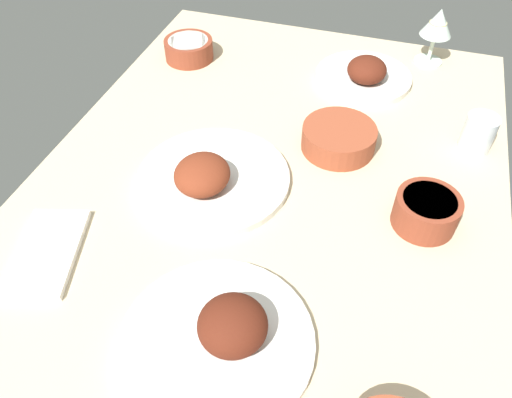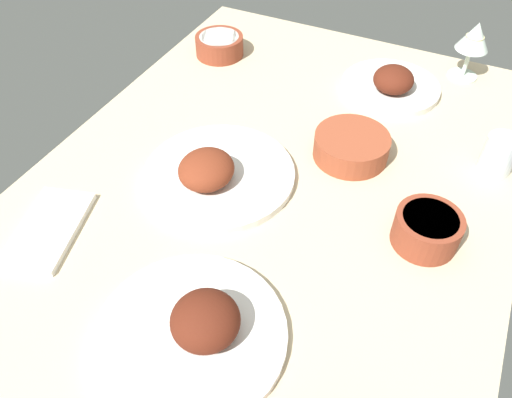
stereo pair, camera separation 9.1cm
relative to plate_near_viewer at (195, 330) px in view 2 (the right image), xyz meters
The scene contains 10 objects.
dining_table 28.39cm from the plate_near_viewer, behind, with size 140.00×90.00×4.00cm, color #C6B28E.
plate_near_viewer is the anchor object (origin of this frame).
plate_center_main 33.71cm from the plate_near_viewer, 155.83° to the right, with size 29.51×29.51×7.37cm.
plate_far_side 75.78cm from the plate_near_viewer, behind, with size 22.98×22.98×7.20cm.
bowl_cream 81.26cm from the plate_near_viewer, 153.84° to the right, with size 12.23×12.23×5.09cm.
bowl_sauce 41.97cm from the plate_near_viewer, 141.77° to the left, with size 11.30×11.30×6.09cm.
bowl_pasta 49.58cm from the plate_near_viewer, behind, with size 15.12×15.12×5.07cm.
wine_glass 92.69cm from the plate_near_viewer, 165.67° to the left, with size 7.60×7.60×14.00cm.
water_tumbler 67.17cm from the plate_near_viewer, 149.18° to the left, with size 6.42×6.42×7.58cm, color silver.
folded_napkin 34.64cm from the plate_near_viewer, 101.03° to the right, with size 18.40×10.17×1.20cm, color white.
Camera 2 is at (57.47, 27.71, 71.55)cm, focal length 35.30 mm.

